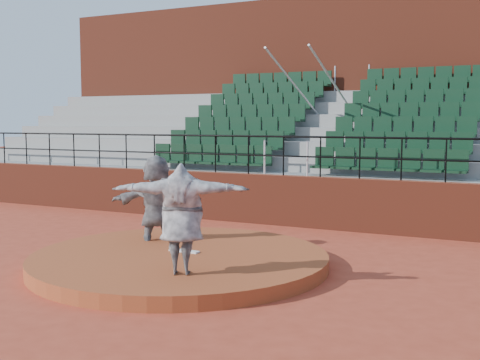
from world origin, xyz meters
name	(u,v)px	position (x,y,z in m)	size (l,w,h in m)	color
ground	(180,267)	(0.00, 0.00, 0.00)	(90.00, 90.00, 0.00)	#AE3E27
pitchers_mound	(180,260)	(0.00, 0.00, 0.12)	(5.50, 5.50, 0.25)	#A04724
pitching_rubber	(184,251)	(0.00, 0.15, 0.27)	(0.60, 0.15, 0.03)	white
boundary_wall	(283,200)	(0.00, 5.00, 0.65)	(24.00, 0.30, 1.30)	maroon
wall_railing	(283,147)	(0.00, 5.00, 2.03)	(24.04, 0.05, 1.03)	black
seating_deck	(328,161)	(0.00, 8.64, 1.45)	(24.00, 5.97, 4.63)	gray
press_box_facade	(363,98)	(0.00, 12.60, 3.55)	(24.00, 3.00, 7.10)	maroon
pitcher	(181,219)	(0.83, -1.25, 1.14)	(2.19, 0.60, 1.79)	black
fielder	(157,204)	(-1.11, 0.89, 1.00)	(1.86, 0.59, 2.01)	black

